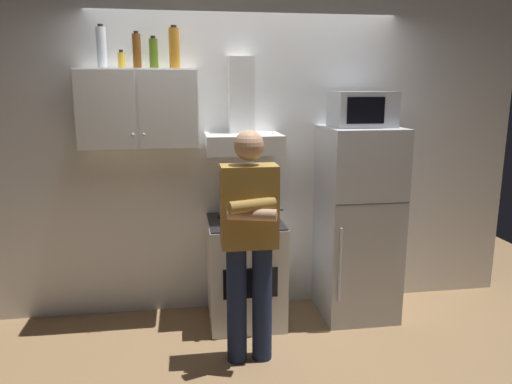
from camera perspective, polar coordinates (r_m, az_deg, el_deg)
name	(u,v)px	position (r m, az deg, el deg)	size (l,w,h in m)	color
ground_plane	(256,333)	(3.99, 0.00, -16.35)	(7.00, 7.00, 0.00)	olive
back_wall_tiled	(245,155)	(4.14, -1.25, 4.45)	(4.80, 0.10, 2.70)	white
upper_cabinet	(139,109)	(3.86, -13.63, 9.51)	(0.90, 0.37, 0.60)	white
stove_oven	(245,271)	(4.03, -1.25, -9.30)	(0.60, 0.62, 0.87)	white
range_hood	(243,128)	(3.88, -1.58, 7.61)	(0.60, 0.44, 0.75)	white
refrigerator	(358,223)	(4.13, 11.93, -3.63)	(0.60, 0.62, 1.60)	silver
microwave	(362,109)	(4.00, 12.43, 9.51)	(0.48, 0.37, 0.28)	#B7BABF
person_standing	(249,239)	(3.30, -0.79, -5.59)	(0.38, 0.33, 1.64)	#192342
cooking_pot	(264,215)	(3.78, 0.91, -2.78)	(0.31, 0.21, 0.12)	#B7BABF
bottle_spice_jar	(121,60)	(3.89, -15.59, 14.77)	(0.05, 0.05, 0.14)	gold
bottle_vodka_clear	(102,47)	(3.92, -17.76, 15.94)	(0.07, 0.07, 0.32)	silver
bottle_olive_oil	(154,53)	(3.88, -11.99, 15.71)	(0.07, 0.07, 0.24)	#4C6B19
bottle_liquor_amber	(174,48)	(3.85, -9.62, 16.40)	(0.08, 0.08, 0.32)	#B7721E
bottle_beer_brown	(137,51)	(3.89, -13.89, 15.86)	(0.06, 0.06, 0.27)	brown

